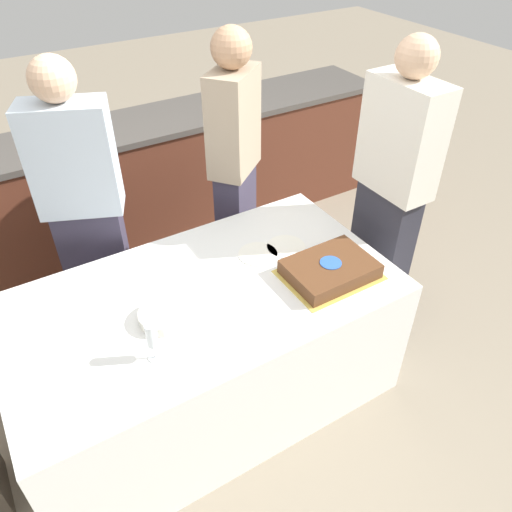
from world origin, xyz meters
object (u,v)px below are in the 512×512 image
Objects in this scene: cake at (330,269)px; person_cutting_cake at (235,170)px; person_standing_back at (86,215)px; wine_glass at (152,337)px; plate_stack at (164,316)px; person_seated_right at (390,198)px.

cake is 0.27× the size of person_cutting_cake.
person_standing_back is at bearing -39.00° from person_cutting_cake.
person_cutting_cake reaches higher than wine_glass.
plate_stack is at bearing 5.57° from person_cutting_cake.
person_cutting_cake is 0.97× the size of person_seated_right.
wine_glass is (-0.90, -0.04, 0.08)m from cake.
person_standing_back is (-0.08, 0.78, 0.10)m from plate_stack.
cake is at bearing 51.00° from person_cutting_cake.
person_cutting_cake is (0.00, 0.91, 0.11)m from cake.
person_cutting_cake reaches higher than cake.
person_seated_right is at bearing 176.21° from person_standing_back.
person_cutting_cake is 1.00× the size of person_standing_back.
cake is at bearing 2.76° from wine_glass.
person_seated_right is (0.54, -0.71, 0.01)m from person_cutting_cake.
cake reaches higher than plate_stack.
person_cutting_cake is 0.90m from person_seated_right.
plate_stack is 0.23m from wine_glass.
person_cutting_cake is 0.88m from person_standing_back.
wine_glass reaches higher than cake.
cake is 0.27× the size of person_standing_back.
person_standing_back is at bearing 88.35° from wine_glass.
cake is at bearing -69.76° from person_seated_right.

